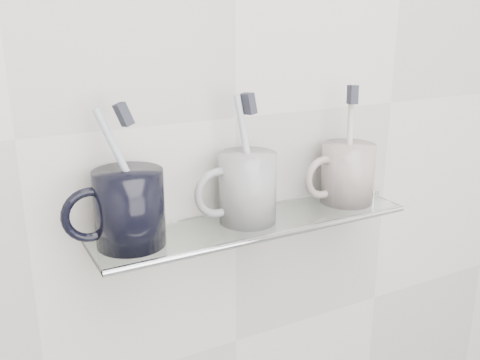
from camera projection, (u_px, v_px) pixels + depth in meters
wall_back at (236, 118)px, 0.83m from camera, size 2.50×0.00×2.50m
shelf_glass at (255, 223)px, 0.82m from camera, size 0.50×0.12×0.01m
shelf_rail at (274, 236)px, 0.77m from camera, size 0.50×0.01×0.01m
bracket_left at (112, 245)px, 0.77m from camera, size 0.02×0.03×0.02m
bracket_right at (343, 200)px, 0.96m from camera, size 0.02×0.03×0.02m
mug_left at (130, 208)px, 0.72m from camera, size 0.12×0.12×0.11m
mug_left_handle at (90, 215)px, 0.70m from camera, size 0.08×0.01×0.08m
toothbrush_left at (127, 174)px, 0.71m from camera, size 0.08×0.03×0.18m
bristles_left at (123, 114)px, 0.68m from camera, size 0.02×0.03×0.04m
mug_center at (248, 188)px, 0.80m from camera, size 0.11×0.11×0.11m
mug_center_handle at (218, 193)px, 0.78m from camera, size 0.08×0.01×0.08m
toothbrush_center at (248, 157)px, 0.79m from camera, size 0.04×0.02×0.19m
bristles_center at (248, 104)px, 0.77m from camera, size 0.02×0.03×0.03m
mug_right at (348, 173)px, 0.89m from camera, size 0.11×0.11×0.10m
mug_right_handle at (323, 177)px, 0.87m from camera, size 0.07×0.01×0.07m
toothbrush_right at (350, 143)px, 0.88m from camera, size 0.02×0.03×0.19m
bristles_right at (353, 95)px, 0.85m from camera, size 0.02×0.03×0.03m
chrome_cap at (369, 193)px, 0.93m from camera, size 0.04×0.04×0.02m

